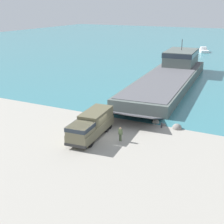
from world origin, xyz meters
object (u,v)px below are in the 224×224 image
at_px(landing_craft, 172,73).
at_px(mooring_bollard, 162,125).
at_px(moored_boat_a, 204,50).
at_px(soldier_on_ramp, 120,133).
at_px(military_truck, 91,125).

bearing_deg(landing_craft, mooring_bollard, -80.27).
bearing_deg(moored_boat_a, mooring_bollard, 75.18).
bearing_deg(soldier_on_ramp, landing_craft, -163.28).
relative_size(landing_craft, mooring_bollard, 62.45).
xyz_separation_m(military_truck, mooring_bollard, (6.49, 6.47, -1.14)).
xyz_separation_m(landing_craft, mooring_bollard, (6.15, -24.97, -1.41)).
xyz_separation_m(landing_craft, military_truck, (-0.34, -31.43, -0.26)).
xyz_separation_m(moored_boat_a, mooring_bollard, (8.62, -69.77, -0.16)).
height_order(military_truck, mooring_bollard, military_truck).
relative_size(soldier_on_ramp, mooring_bollard, 2.46).
xyz_separation_m(military_truck, soldier_on_ramp, (3.59, 0.42, -0.55)).
bearing_deg(landing_craft, moored_boat_a, 89.06).
height_order(soldier_on_ramp, mooring_bollard, soldier_on_ramp).
height_order(military_truck, moored_boat_a, military_truck).
relative_size(landing_craft, soldier_on_ramp, 25.39).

